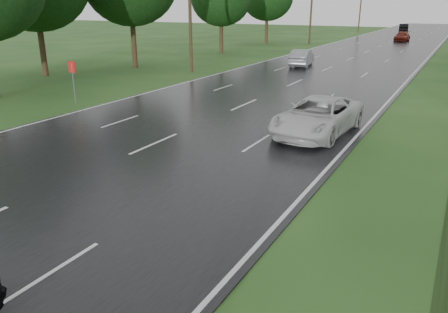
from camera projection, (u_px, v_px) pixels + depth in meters
road at (361, 54)px, 47.79m from camera, size 14.00×180.00×0.04m
edge_stripe_east at (428, 58)px, 44.72m from camera, size 0.12×180.00×0.01m
edge_stripe_west at (302, 51)px, 50.84m from camera, size 0.12×180.00×0.01m
center_line at (361, 54)px, 47.78m from camera, size 0.12×180.00×0.01m
road_sign at (72, 74)px, 23.78m from camera, size 0.50×0.06×2.30m
utility_pole_mid at (190, 4)px, 33.69m from camera, size 1.60×0.26×10.00m
utility_pole_far at (312, 4)px, 58.53m from camera, size 1.60×0.26×10.00m
utility_pole_distant at (361, 4)px, 83.37m from camera, size 1.60×0.26×10.00m
white_pickup at (318, 116)px, 18.22m from camera, size 2.91×5.61×1.51m
silver_sedan at (302, 58)px, 38.32m from camera, size 2.21×4.61×1.46m
far_car_red at (402, 36)px, 64.46m from camera, size 1.89×4.62×1.34m
far_car_dark at (403, 28)px, 85.22m from camera, size 2.35×4.99×1.58m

